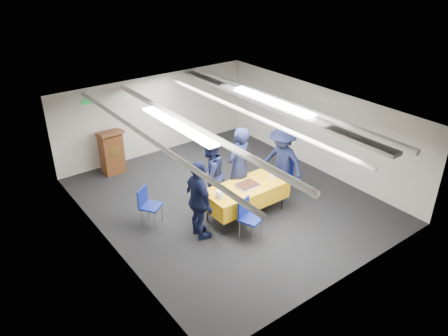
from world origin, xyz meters
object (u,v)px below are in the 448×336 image
(sheet_cake, at_px, (247,186))
(sailor_a, at_px, (239,167))
(chair_right, at_px, (284,171))
(chair_left, at_px, (147,202))
(chair_near, at_px, (248,215))
(sailor_b, at_px, (210,175))
(podium, at_px, (112,151))
(serving_table, at_px, (246,194))
(sailor_c, at_px, (199,201))
(sailor_d, at_px, (282,162))

(sheet_cake, relative_size, sailor_a, 0.24)
(chair_right, height_order, sailor_a, sailor_a)
(sheet_cake, bearing_deg, chair_right, 14.11)
(chair_left, bearing_deg, chair_near, -49.17)
(sailor_b, bearing_deg, podium, -82.91)
(chair_right, distance_m, sailor_a, 1.42)
(serving_table, xyz_separation_m, chair_left, (-1.93, 1.06, -0.03))
(chair_right, bearing_deg, serving_table, -167.73)
(serving_table, distance_m, sailor_c, 1.33)
(podium, relative_size, sailor_c, 0.70)
(chair_near, distance_m, sailor_b, 1.43)
(chair_left, distance_m, sailor_c, 1.33)
(serving_table, distance_m, chair_near, 0.79)
(chair_right, bearing_deg, sailor_a, 173.00)
(sailor_b, height_order, sailor_c, sailor_c)
(serving_table, bearing_deg, sailor_d, 9.04)
(sailor_b, relative_size, sailor_d, 0.97)
(sailor_d, bearing_deg, chair_near, -77.88)
(chair_right, bearing_deg, sailor_d, -152.31)
(podium, xyz_separation_m, chair_right, (3.04, -3.48, -0.08))
(sailor_a, bearing_deg, chair_near, 43.89)
(chair_near, distance_m, sailor_d, 1.96)
(serving_table, relative_size, sheet_cake, 4.06)
(podium, bearing_deg, chair_near, -76.49)
(chair_near, height_order, sailor_c, sailor_c)
(sheet_cake, distance_m, sailor_b, 0.92)
(sheet_cake, height_order, sailor_a, sailor_a)
(serving_table, distance_m, sailor_b, 0.94)
(sailor_d, bearing_deg, chair_right, 104.11)
(serving_table, distance_m, chair_left, 2.20)
(sailor_b, bearing_deg, sailor_c, 31.57)
(podium, xyz_separation_m, chair_left, (-0.39, -2.74, -0.08))
(chair_near, bearing_deg, sailor_d, 25.70)
(serving_table, height_order, chair_right, chair_right)
(chair_right, distance_m, chair_left, 3.51)
(serving_table, xyz_separation_m, sheet_cake, (-0.02, -0.06, 0.25))
(sheet_cake, bearing_deg, podium, 111.51)
(serving_table, bearing_deg, sailor_c, -177.60)
(sheet_cake, distance_m, podium, 4.15)
(sailor_a, height_order, sailor_c, sailor_a)
(sailor_a, bearing_deg, sheet_cake, 54.81)
(serving_table, xyz_separation_m, chair_right, (1.50, 0.33, -0.03))
(sailor_b, distance_m, sailor_d, 1.80)
(sailor_c, bearing_deg, serving_table, -79.57)
(serving_table, bearing_deg, chair_left, 151.34)
(sailor_c, bearing_deg, chair_left, 38.02)
(sheet_cake, xyz_separation_m, sailor_b, (-0.44, 0.81, 0.06))
(sheet_cake, bearing_deg, chair_near, -128.18)
(podium, relative_size, chair_left, 1.44)
(serving_table, bearing_deg, sailor_b, 121.00)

